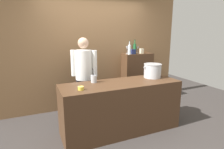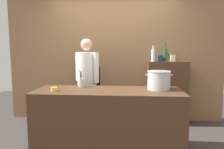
{
  "view_description": "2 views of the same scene",
  "coord_description": "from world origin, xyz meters",
  "px_view_note": "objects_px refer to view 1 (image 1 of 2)",
  "views": [
    {
      "loc": [
        -1.41,
        -2.82,
        1.76
      ],
      "look_at": [
        0.0,
        0.4,
        0.96
      ],
      "focal_mm": 30.07,
      "sensor_mm": 36.0,
      "label": 1
    },
    {
      "loc": [
        0.27,
        -2.96,
        1.5
      ],
      "look_at": [
        0.02,
        0.44,
        1.07
      ],
      "focal_mm": 33.93,
      "sensor_mm": 36.0,
      "label": 2
    }
  ],
  "objects_px": {
    "chef": "(84,73)",
    "wine_glass_tall": "(127,49)",
    "stockpot_large": "(152,71)",
    "spice_tin_silver": "(131,51)",
    "wine_bottle_clear": "(129,49)",
    "spice_tin_navy": "(133,52)",
    "utensil_crock": "(94,78)",
    "spice_tin_cream": "(142,51)",
    "wine_bottle_green": "(135,48)",
    "wine_glass_short": "(138,48)",
    "butter_jar": "(81,88)"
  },
  "relations": [
    {
      "from": "utensil_crock",
      "to": "spice_tin_cream",
      "type": "bearing_deg",
      "value": 30.84
    },
    {
      "from": "utensil_crock",
      "to": "spice_tin_cream",
      "type": "distance_m",
      "value": 1.84
    },
    {
      "from": "utensil_crock",
      "to": "butter_jar",
      "type": "relative_size",
      "value": 3.14
    },
    {
      "from": "chef",
      "to": "wine_glass_tall",
      "type": "relative_size",
      "value": 9.18
    },
    {
      "from": "spice_tin_silver",
      "to": "chef",
      "type": "bearing_deg",
      "value": -159.99
    },
    {
      "from": "wine_bottle_clear",
      "to": "chef",
      "type": "bearing_deg",
      "value": -164.59
    },
    {
      "from": "chef",
      "to": "wine_bottle_green",
      "type": "bearing_deg",
      "value": -128.54
    },
    {
      "from": "spice_tin_cream",
      "to": "wine_glass_short",
      "type": "bearing_deg",
      "value": 98.42
    },
    {
      "from": "chef",
      "to": "wine_bottle_clear",
      "type": "relative_size",
      "value": 5.19
    },
    {
      "from": "stockpot_large",
      "to": "spice_tin_silver",
      "type": "bearing_deg",
      "value": 81.28
    },
    {
      "from": "wine_glass_short",
      "to": "spice_tin_silver",
      "type": "bearing_deg",
      "value": -166.58
    },
    {
      "from": "spice_tin_silver",
      "to": "spice_tin_cream",
      "type": "height_order",
      "value": "spice_tin_cream"
    },
    {
      "from": "chef",
      "to": "utensil_crock",
      "type": "height_order",
      "value": "chef"
    },
    {
      "from": "chef",
      "to": "wine_glass_short",
      "type": "bearing_deg",
      "value": -128.75
    },
    {
      "from": "utensil_crock",
      "to": "spice_tin_navy",
      "type": "bearing_deg",
      "value": 34.96
    },
    {
      "from": "utensil_crock",
      "to": "wine_bottle_clear",
      "type": "bearing_deg",
      "value": 36.49
    },
    {
      "from": "stockpot_large",
      "to": "wine_glass_short",
      "type": "bearing_deg",
      "value": 72.18
    },
    {
      "from": "chef",
      "to": "wine_glass_tall",
      "type": "height_order",
      "value": "chef"
    },
    {
      "from": "spice_tin_silver",
      "to": "stockpot_large",
      "type": "bearing_deg",
      "value": -98.72
    },
    {
      "from": "chef",
      "to": "spice_tin_silver",
      "type": "relative_size",
      "value": 15.19
    },
    {
      "from": "wine_bottle_clear",
      "to": "spice_tin_navy",
      "type": "height_order",
      "value": "wine_bottle_clear"
    },
    {
      "from": "wine_bottle_green",
      "to": "wine_glass_short",
      "type": "bearing_deg",
      "value": 16.24
    },
    {
      "from": "wine_glass_tall",
      "to": "spice_tin_cream",
      "type": "bearing_deg",
      "value": -17.79
    },
    {
      "from": "utensil_crock",
      "to": "wine_glass_short",
      "type": "relative_size",
      "value": 1.77
    },
    {
      "from": "utensil_crock",
      "to": "wine_glass_tall",
      "type": "xyz_separation_m",
      "value": [
        1.21,
        1.04,
        0.4
      ]
    },
    {
      "from": "spice_tin_silver",
      "to": "utensil_crock",
      "type": "bearing_deg",
      "value": -142.11
    },
    {
      "from": "wine_bottle_green",
      "to": "wine_glass_tall",
      "type": "height_order",
      "value": "wine_bottle_green"
    },
    {
      "from": "spice_tin_navy",
      "to": "wine_bottle_clear",
      "type": "bearing_deg",
      "value": -160.47
    },
    {
      "from": "chef",
      "to": "stockpot_large",
      "type": "distance_m",
      "value": 1.34
    },
    {
      "from": "chef",
      "to": "utensil_crock",
      "type": "relative_size",
      "value": 5.82
    },
    {
      "from": "wine_bottle_clear",
      "to": "spice_tin_navy",
      "type": "distance_m",
      "value": 0.16
    },
    {
      "from": "wine_glass_tall",
      "to": "spice_tin_cream",
      "type": "height_order",
      "value": "wine_glass_tall"
    },
    {
      "from": "utensil_crock",
      "to": "spice_tin_cream",
      "type": "relative_size",
      "value": 2.3
    },
    {
      "from": "spice_tin_cream",
      "to": "wine_bottle_green",
      "type": "bearing_deg",
      "value": 135.86
    },
    {
      "from": "chef",
      "to": "spice_tin_navy",
      "type": "relative_size",
      "value": 14.27
    },
    {
      "from": "stockpot_large",
      "to": "butter_jar",
      "type": "distance_m",
      "value": 1.5
    },
    {
      "from": "chef",
      "to": "utensil_crock",
      "type": "distance_m",
      "value": 0.54
    },
    {
      "from": "stockpot_large",
      "to": "wine_glass_tall",
      "type": "distance_m",
      "value": 1.2
    },
    {
      "from": "utensil_crock",
      "to": "wine_bottle_green",
      "type": "relative_size",
      "value": 0.84
    },
    {
      "from": "butter_jar",
      "to": "wine_glass_short",
      "type": "bearing_deg",
      "value": 37.47
    },
    {
      "from": "stockpot_large",
      "to": "spice_tin_cream",
      "type": "height_order",
      "value": "spice_tin_cream"
    },
    {
      "from": "spice_tin_navy",
      "to": "spice_tin_cream",
      "type": "distance_m",
      "value": 0.24
    },
    {
      "from": "wine_glass_tall",
      "to": "spice_tin_navy",
      "type": "bearing_deg",
      "value": -47.53
    },
    {
      "from": "utensil_crock",
      "to": "wine_bottle_clear",
      "type": "relative_size",
      "value": 0.89
    },
    {
      "from": "wine_bottle_green",
      "to": "wine_glass_tall",
      "type": "relative_size",
      "value": 1.88
    },
    {
      "from": "butter_jar",
      "to": "spice_tin_silver",
      "type": "bearing_deg",
      "value": 39.79
    },
    {
      "from": "utensil_crock",
      "to": "wine_bottle_green",
      "type": "xyz_separation_m",
      "value": [
        1.43,
        1.05,
        0.4
      ]
    },
    {
      "from": "chef",
      "to": "stockpot_large",
      "type": "height_order",
      "value": "chef"
    },
    {
      "from": "wine_bottle_clear",
      "to": "spice_tin_silver",
      "type": "xyz_separation_m",
      "value": [
        0.15,
        0.16,
        -0.07
      ]
    },
    {
      "from": "utensil_crock",
      "to": "wine_glass_tall",
      "type": "relative_size",
      "value": 1.58
    }
  ]
}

